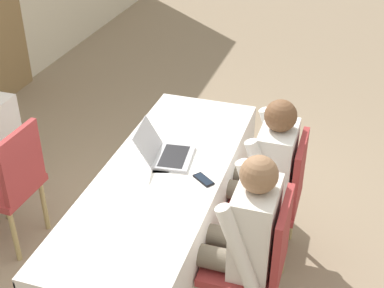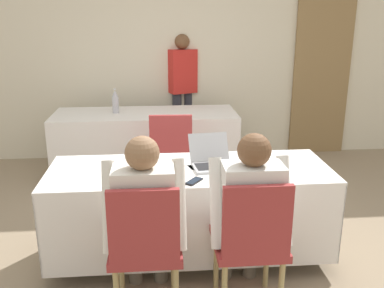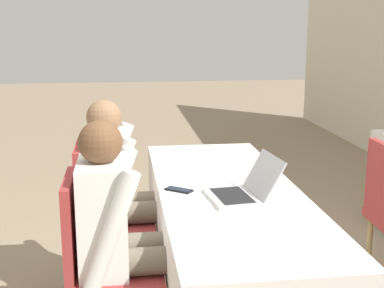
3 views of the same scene
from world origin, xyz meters
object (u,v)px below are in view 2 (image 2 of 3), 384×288
cell_phone (194,181)px  chair_near_right (251,239)px  laptop (212,161)px  person_checkered_shirt (145,212)px  water_bottle (115,102)px  chair_far_spare (171,152)px  person_white_shirt (249,208)px  person_red_shirt (182,88)px  chair_near_left (145,244)px

cell_phone → chair_near_right: (0.32, -0.41, -0.23)m
laptop → person_checkered_shirt: (-0.50, -0.61, -0.11)m
water_bottle → cell_phone: bearing=-71.8°
chair_far_spare → person_white_shirt: 1.70m
person_red_shirt → cell_phone: bearing=-113.8°
chair_far_spare → person_red_shirt: person_red_shirt is taller
laptop → chair_near_left: 0.91m
cell_phone → person_checkered_shirt: 0.46m
cell_phone → person_red_shirt: size_ratio=0.10×
person_checkered_shirt → chair_near_left: bearing=90.0°
chair_near_left → chair_far_spare: (0.22, 1.74, 0.00)m
person_red_shirt → chair_far_spare: bearing=-119.8°
water_bottle → person_white_shirt: (1.02, -2.46, -0.19)m
chair_near_left → person_red_shirt: 3.27m
person_red_shirt → laptop: bearing=-110.3°
water_bottle → chair_near_right: size_ratio=0.30×
cell_phone → water_bottle: 2.27m
cell_phone → person_red_shirt: person_red_shirt is taller
chair_near_left → chair_near_right: same height
water_bottle → chair_far_spare: bearing=-54.0°
chair_near_right → cell_phone: bearing=-52.6°
cell_phone → person_red_shirt: bearing=125.0°
laptop → chair_near_left: bearing=-131.4°
chair_far_spare → person_white_shirt: size_ratio=0.78×
water_bottle → chair_far_spare: size_ratio=0.30×
chair_near_left → person_checkered_shirt: person_checkered_shirt is taller
cell_phone → chair_far_spare: size_ratio=0.17×
cell_phone → person_white_shirt: size_ratio=0.13×
water_bottle → laptop: bearing=-64.8°
laptop → person_white_shirt: bearing=-82.7°
water_bottle → person_checkered_shirt: (0.38, -2.46, -0.19)m
chair_near_left → chair_far_spare: size_ratio=1.00×
water_bottle → chair_near_right: 2.79m
chair_near_right → person_checkered_shirt: bearing=-9.2°
chair_far_spare → chair_near_right: bearing=106.1°
laptop → person_red_shirt: size_ratio=0.23×
chair_near_right → chair_far_spare: bearing=-76.3°
water_bottle → person_white_shirt: size_ratio=0.24×
chair_near_left → person_checkered_shirt: size_ratio=0.78×
laptop → person_white_shirt: person_white_shirt is taller
chair_near_right → person_red_shirt: bearing=-86.2°
laptop → water_bottle: bearing=108.6°
person_checkered_shirt → person_white_shirt: same height
laptop → cell_phone: (-0.16, -0.30, -0.04)m
laptop → chair_far_spare: laptop is taller
person_checkered_shirt → person_red_shirt: size_ratio=0.75×
cell_phone → chair_near_left: size_ratio=0.17×
person_white_shirt → person_red_shirt: (-0.21, 3.11, 0.23)m
chair_near_left → person_checkered_shirt: 0.19m
person_checkered_shirt → cell_phone: bearing=-137.1°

